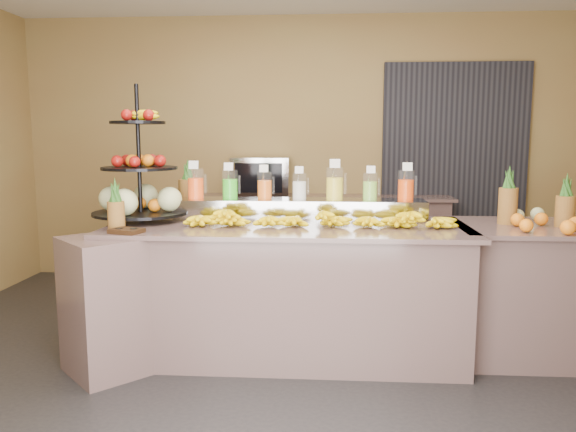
# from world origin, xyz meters

# --- Properties ---
(ground) EXTENTS (6.00, 6.00, 0.00)m
(ground) POSITION_xyz_m (0.00, 0.00, 0.00)
(ground) COLOR black
(ground) RESTS_ON ground
(room_envelope) EXTENTS (6.04, 5.02, 2.82)m
(room_envelope) POSITION_xyz_m (0.19, 0.79, 1.88)
(room_envelope) COLOR olive
(room_envelope) RESTS_ON ground
(buffet_counter) EXTENTS (2.75, 1.25, 0.93)m
(buffet_counter) POSITION_xyz_m (-0.12, 0.26, 0.47)
(buffet_counter) COLOR gray
(buffet_counter) RESTS_ON ground
(right_counter) EXTENTS (1.08, 0.88, 0.93)m
(right_counter) POSITION_xyz_m (1.70, 0.40, 0.47)
(right_counter) COLOR gray
(right_counter) RESTS_ON ground
(back_ledge) EXTENTS (3.10, 0.55, 0.93)m
(back_ledge) POSITION_xyz_m (0.00, 2.25, 0.47)
(back_ledge) COLOR gray
(back_ledge) RESTS_ON ground
(pitcher_tray) EXTENTS (1.85, 0.30, 0.15)m
(pitcher_tray) POSITION_xyz_m (0.06, 0.58, 1.01)
(pitcher_tray) COLOR gray
(pitcher_tray) RESTS_ON buffet_counter
(juice_pitcher_orange_a) EXTENTS (0.12, 0.13, 0.30)m
(juice_pitcher_orange_a) POSITION_xyz_m (-0.72, 0.58, 1.18)
(juice_pitcher_orange_a) COLOR silver
(juice_pitcher_orange_a) RESTS_ON pitcher_tray
(juice_pitcher_green) EXTENTS (0.12, 0.12, 0.28)m
(juice_pitcher_green) POSITION_xyz_m (-0.46, 0.58, 1.18)
(juice_pitcher_green) COLOR silver
(juice_pitcher_green) RESTS_ON pitcher_tray
(juice_pitcher_orange_b) EXTENTS (0.11, 0.12, 0.27)m
(juice_pitcher_orange_b) POSITION_xyz_m (-0.20, 0.58, 1.17)
(juice_pitcher_orange_b) COLOR silver
(juice_pitcher_orange_b) RESTS_ON pitcher_tray
(juice_pitcher_milk) EXTENTS (0.11, 0.11, 0.26)m
(juice_pitcher_milk) POSITION_xyz_m (0.06, 0.58, 1.17)
(juice_pitcher_milk) COLOR silver
(juice_pitcher_milk) RESTS_ON pitcher_tray
(juice_pitcher_lemon) EXTENTS (0.13, 0.13, 0.31)m
(juice_pitcher_lemon) POSITION_xyz_m (0.32, 0.58, 1.19)
(juice_pitcher_lemon) COLOR silver
(juice_pitcher_lemon) RESTS_ON pitcher_tray
(juice_pitcher_lime) EXTENTS (0.11, 0.11, 0.26)m
(juice_pitcher_lime) POSITION_xyz_m (0.58, 0.58, 1.17)
(juice_pitcher_lime) COLOR silver
(juice_pitcher_lime) RESTS_ON pitcher_tray
(juice_pitcher_orange_c) EXTENTS (0.12, 0.12, 0.29)m
(juice_pitcher_orange_c) POSITION_xyz_m (0.84, 0.58, 1.18)
(juice_pitcher_orange_c) COLOR silver
(juice_pitcher_orange_c) RESTS_ON pitcher_tray
(banana_heap) EXTENTS (1.85, 0.17, 0.15)m
(banana_heap) POSITION_xyz_m (0.20, 0.28, 0.99)
(banana_heap) COLOR yellow
(banana_heap) RESTS_ON buffet_counter
(fruit_stand) EXTENTS (0.82, 0.82, 0.99)m
(fruit_stand) POSITION_xyz_m (-1.05, 0.45, 1.18)
(fruit_stand) COLOR black
(fruit_stand) RESTS_ON buffet_counter
(condiment_caddy) EXTENTS (0.23, 0.20, 0.03)m
(condiment_caddy) POSITION_xyz_m (-1.01, -0.10, 0.94)
(condiment_caddy) COLOR black
(condiment_caddy) RESTS_ON buffet_counter
(pineapple_left_a) EXTENTS (0.11, 0.11, 0.35)m
(pineapple_left_a) POSITION_xyz_m (-1.12, 0.01, 1.06)
(pineapple_left_a) COLOR brown
(pineapple_left_a) RESTS_ON buffet_counter
(pineapple_left_b) EXTENTS (0.15, 0.15, 0.44)m
(pineapple_left_b) POSITION_xyz_m (-0.82, 0.77, 1.10)
(pineapple_left_b) COLOR brown
(pineapple_left_b) RESTS_ON buffet_counter
(right_fruit_pile) EXTENTS (0.48, 0.46, 0.25)m
(right_fruit_pile) POSITION_xyz_m (1.70, 0.30, 1.01)
(right_fruit_pile) COLOR brown
(right_fruit_pile) RESTS_ON right_counter
(oven_warmer) EXTENTS (0.60, 0.42, 0.40)m
(oven_warmer) POSITION_xyz_m (-0.42, 2.25, 1.13)
(oven_warmer) COLOR gray
(oven_warmer) RESTS_ON back_ledge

